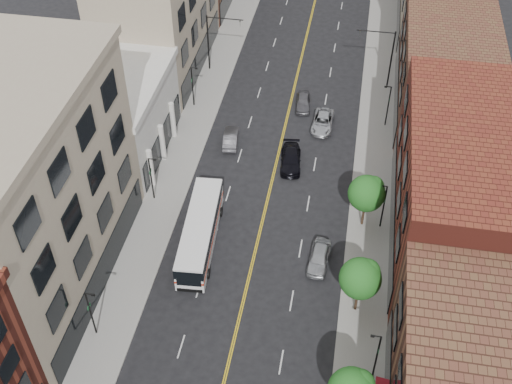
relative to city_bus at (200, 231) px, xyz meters
The scene contains 22 objects.
sidewalk_left 16.87m from the city_bus, 107.21° to the left, with size 4.00×110.00×0.15m, color gray.
sidewalk_right 22.04m from the city_bus, 46.85° to the left, with size 4.00×110.00×0.15m, color gray.
bldg_l_tanoffice 15.22m from the city_bus, 153.51° to the right, with size 10.00×22.00×18.00m, color gray.
bldg_l_white 17.12m from the city_bus, 134.84° to the left, with size 10.00×14.00×8.00m, color silver.
bldg_r_mid 23.00m from the city_bus, 12.87° to the left, with size 10.00×22.00×12.00m, color maroon.
bldg_r_far_a 34.26m from the city_bus, 49.76° to the left, with size 10.00×20.00×10.00m, color brown.
tree_r_2 15.42m from the city_bus, 18.74° to the right, with size 3.40×3.40×5.59m.
tree_r_3 15.49m from the city_bus, 19.50° to the left, with size 3.40×3.40×5.59m.
lamp_l_1 12.52m from the city_bus, 118.36° to the right, with size 0.81×0.55×5.05m.
lamp_l_2 7.87m from the city_bus, 139.61° to the left, with size 0.81×0.55×5.05m.
lamp_l_3 21.89m from the city_bus, 105.71° to the left, with size 0.81×0.55×5.05m.
lamp_r_1 19.42m from the city_bus, 34.45° to the right, with size 0.81×0.55×5.05m.
lamp_r_2 16.80m from the city_bus, 17.49° to the left, with size 0.81×0.55×5.05m.
lamp_r_3 26.45m from the city_bus, 52.77° to the left, with size 0.81×0.55×5.05m.
signal_mast_left 29.65m from the city_bus, 100.22° to the left, with size 4.49×0.18×7.20m.
signal_mast_right 32.95m from the city_bus, 62.21° to the left, with size 4.49×0.18×7.20m.
city_bus is the anchor object (origin of this frame).
car_parked_far 10.88m from the city_bus, ahead, with size 1.76×4.37×1.49m, color #A7AAAE.
car_lane_behind 15.02m from the city_bus, 91.26° to the left, with size 1.47×4.23×1.39m, color #57565C.
car_lane_a 14.18m from the city_bus, 62.48° to the left, with size 2.06×5.07×1.47m, color black.
car_lane_b 21.68m from the city_bus, 65.01° to the left, with size 2.27×4.92×1.37m, color #BABCC2.
car_lane_c 23.97m from the city_bus, 74.17° to the left, with size 1.65×4.10×1.40m, color #55545A.
Camera 1 is at (6.87, -19.30, 43.39)m, focal length 45.00 mm.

